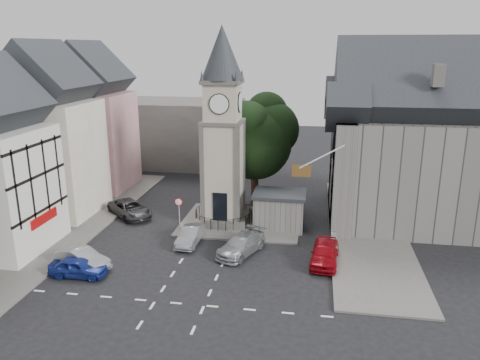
% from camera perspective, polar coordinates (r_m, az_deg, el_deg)
% --- Properties ---
extents(ground, '(120.00, 120.00, 0.00)m').
position_cam_1_polar(ground, '(33.42, -4.70, -10.00)').
color(ground, black).
rests_on(ground, ground).
extents(pavement_west, '(6.00, 30.00, 0.14)m').
position_cam_1_polar(pavement_west, '(42.94, -19.17, -4.73)').
color(pavement_west, '#595651').
rests_on(pavement_west, ground).
extents(pavement_east, '(6.00, 26.00, 0.14)m').
position_cam_1_polar(pavement_east, '(40.10, 15.18, -5.86)').
color(pavement_east, '#595651').
rests_on(pavement_east, ground).
extents(central_island, '(10.00, 8.00, 0.16)m').
position_cam_1_polar(central_island, '(40.30, 0.12, -5.14)').
color(central_island, '#595651').
rests_on(central_island, ground).
extents(road_markings, '(20.00, 8.00, 0.01)m').
position_cam_1_polar(road_markings, '(28.76, -7.41, -14.70)').
color(road_markings, silver).
rests_on(road_markings, ground).
extents(clock_tower, '(4.86, 4.86, 16.25)m').
position_cam_1_polar(clock_tower, '(38.39, -2.10, 6.25)').
color(clock_tower, '#4C4944').
rests_on(clock_tower, ground).
extents(stone_shelter, '(4.30, 3.30, 3.08)m').
position_cam_1_polar(stone_shelter, '(38.96, 4.81, -3.66)').
color(stone_shelter, slate).
rests_on(stone_shelter, ground).
extents(town_tree, '(7.20, 7.20, 10.80)m').
position_cam_1_polar(town_tree, '(43.14, 1.85, 5.79)').
color(town_tree, black).
rests_on(town_tree, ground).
extents(warning_sign_post, '(0.70, 0.19, 2.85)m').
position_cam_1_polar(warning_sign_post, '(38.29, -7.47, -3.34)').
color(warning_sign_post, black).
rests_on(warning_sign_post, ground).
extents(terrace_pink, '(8.10, 7.60, 12.80)m').
position_cam_1_polar(terrace_pink, '(51.26, -17.58, 6.25)').
color(terrace_pink, tan).
rests_on(terrace_pink, ground).
extents(terrace_cream, '(8.10, 7.60, 12.80)m').
position_cam_1_polar(terrace_cream, '(44.39, -22.16, 4.39)').
color(terrace_cream, '#F2EACB').
rests_on(terrace_cream, ground).
extents(backdrop_west, '(20.00, 10.00, 8.00)m').
position_cam_1_polar(backdrop_west, '(61.26, -9.44, 5.82)').
color(backdrop_west, '#4C4944').
rests_on(backdrop_west, ground).
extents(east_building, '(14.40, 11.40, 12.60)m').
position_cam_1_polar(east_building, '(41.74, 20.33, 3.46)').
color(east_building, slate).
rests_on(east_building, ground).
extents(east_boundary_wall, '(0.40, 16.00, 0.90)m').
position_cam_1_polar(east_boundary_wall, '(41.62, 11.12, -4.21)').
color(east_boundary_wall, slate).
rests_on(east_boundary_wall, ground).
extents(flagpole, '(3.68, 0.10, 2.74)m').
position_cam_1_polar(flagpole, '(33.96, 9.93, 2.80)').
color(flagpole, white).
rests_on(flagpole, ground).
extents(car_west_blue, '(3.84, 1.63, 1.29)m').
position_cam_1_polar(car_west_blue, '(32.96, -19.12, -10.03)').
color(car_west_blue, navy).
rests_on(car_west_blue, ground).
extents(car_west_silver, '(4.45, 2.79, 1.38)m').
position_cam_1_polar(car_west_silver, '(34.04, -18.70, -9.06)').
color(car_west_silver, '#93969A').
rests_on(car_west_silver, ground).
extents(car_west_grey, '(5.37, 5.15, 1.42)m').
position_cam_1_polar(car_west_grey, '(42.74, -13.27, -3.44)').
color(car_west_grey, '#2F2E31').
rests_on(car_west_grey, ground).
extents(car_island_silver, '(1.52, 3.97, 1.29)m').
position_cam_1_polar(car_island_silver, '(36.23, -6.08, -6.78)').
color(car_island_silver, gray).
rests_on(car_island_silver, ground).
extents(car_island_east, '(3.66, 5.19, 1.40)m').
position_cam_1_polar(car_island_east, '(34.40, 0.15, -7.87)').
color(car_island_east, '#95999C').
rests_on(car_island_east, ground).
extents(car_east_red, '(2.22, 4.72, 1.56)m').
position_cam_1_polar(car_east_red, '(33.44, 10.30, -8.72)').
color(car_east_red, maroon).
rests_on(car_east_red, ground).
extents(pedestrian, '(0.72, 0.49, 1.91)m').
position_cam_1_polar(pedestrian, '(38.79, 14.05, -5.12)').
color(pedestrian, '#AE9E8F').
rests_on(pedestrian, ground).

